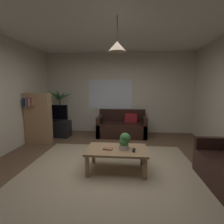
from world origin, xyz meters
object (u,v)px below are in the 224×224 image
at_px(book_on_table_0, 108,149).
at_px(potted_palm_corner, 60,114).
at_px(remote_on_table_0, 125,148).
at_px(remote_on_table_1, 134,150).
at_px(bookshelf_corner, 38,118).
at_px(potted_plant_on_table, 124,141).
at_px(pendant_lamp, 117,46).
at_px(couch_under_window, 122,127).
at_px(coffee_table, 117,152).
at_px(tv, 55,113).
at_px(tv_stand, 56,129).

distance_m(book_on_table_0, potted_palm_corner, 3.25).
bearing_deg(remote_on_table_0, book_on_table_0, -44.61).
bearing_deg(remote_on_table_1, bookshelf_corner, -23.68).
relative_size(remote_on_table_1, potted_plant_on_table, 0.53).
relative_size(potted_palm_corner, bookshelf_corner, 1.10).
height_order(book_on_table_0, remote_on_table_0, book_on_table_0).
bearing_deg(remote_on_table_1, book_on_table_0, 3.11).
bearing_deg(pendant_lamp, couch_under_window, 89.33).
relative_size(couch_under_window, coffee_table, 1.39).
distance_m(tv, potted_palm_corner, 0.49).
height_order(coffee_table, potted_plant_on_table, potted_plant_on_table).
bearing_deg(book_on_table_0, couch_under_window, 85.60).
bearing_deg(book_on_table_0, potted_plant_on_table, 8.01).
bearing_deg(remote_on_table_1, potted_palm_corner, -41.29).
xyz_separation_m(remote_on_table_0, bookshelf_corner, (-2.40, 1.36, 0.28)).
distance_m(book_on_table_0, tv_stand, 2.88).
height_order(coffee_table, tv_stand, tv_stand).
xyz_separation_m(coffee_table, potted_plant_on_table, (0.14, -0.01, 0.22)).
height_order(couch_under_window, book_on_table_0, couch_under_window).
bearing_deg(coffee_table, couch_under_window, 89.33).
bearing_deg(tv_stand, coffee_table, -45.43).
xyz_separation_m(potted_plant_on_table, tv_stand, (-2.21, 2.11, -0.32)).
bearing_deg(remote_on_table_1, couch_under_window, -77.09).
height_order(remote_on_table_0, bookshelf_corner, bookshelf_corner).
distance_m(couch_under_window, potted_palm_corner, 2.16).
distance_m(book_on_table_0, pendant_lamp, 1.79).
height_order(tv, pendant_lamp, pendant_lamp).
height_order(potted_plant_on_table, potted_palm_corner, potted_palm_corner).
bearing_deg(remote_on_table_1, remote_on_table_0, -30.78).
bearing_deg(bookshelf_corner, couch_under_window, 22.89).
bearing_deg(pendant_lamp, potted_plant_on_table, -3.92).
height_order(couch_under_window, bookshelf_corner, bookshelf_corner).
xyz_separation_m(book_on_table_0, pendant_lamp, (0.16, 0.05, 1.78)).
bearing_deg(book_on_table_0, bookshelf_corner, 145.23).
bearing_deg(couch_under_window, remote_on_table_0, -87.02).
distance_m(remote_on_table_1, tv, 3.22).
xyz_separation_m(remote_on_table_0, tv, (-2.22, 2.03, 0.33)).
height_order(remote_on_table_0, pendant_lamp, pendant_lamp).
xyz_separation_m(remote_on_table_0, potted_plant_on_table, (-0.01, -0.05, 0.14)).
xyz_separation_m(tv, potted_palm_corner, (-0.02, 0.47, -0.11)).
height_order(tv_stand, tv, tv).
relative_size(couch_under_window, remote_on_table_0, 9.55).
bearing_deg(potted_plant_on_table, pendant_lamp, 176.08).
xyz_separation_m(potted_plant_on_table, pendant_lamp, (-0.14, 0.01, 1.64)).
bearing_deg(couch_under_window, potted_plant_on_table, -87.30).
relative_size(tv_stand, potted_palm_corner, 0.59).
bearing_deg(potted_palm_corner, potted_plant_on_table, -48.98).
distance_m(coffee_table, book_on_table_0, 0.18).
height_order(tv, bookshelf_corner, bookshelf_corner).
distance_m(remote_on_table_0, tv, 3.02).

